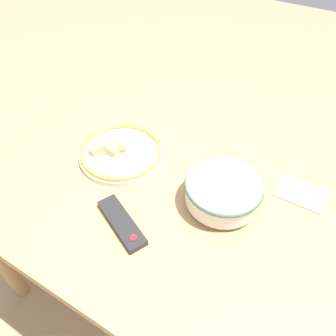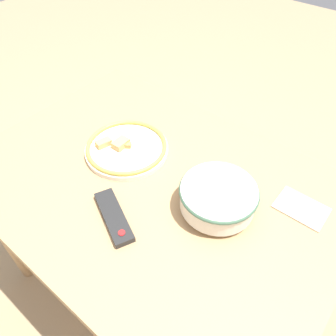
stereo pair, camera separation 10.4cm
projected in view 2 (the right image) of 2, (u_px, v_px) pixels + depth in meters
The scene contains 6 objects.
ground_plane at pixel (157, 282), 1.59m from camera, with size 8.00×8.00×0.00m, color #9E8460.
dining_table at pixel (153, 199), 1.12m from camera, with size 1.20×0.86×0.73m.
noodle_bowl at pixel (218, 197), 0.94m from camera, with size 0.23×0.23×0.09m.
food_plate at pixel (126, 148), 1.14m from camera, with size 0.29×0.29×0.04m.
tv_remote at pixel (114, 217), 0.95m from camera, with size 0.20×0.14×0.02m.
folded_napkin at pixel (301, 208), 0.98m from camera, with size 0.15×0.10×0.01m.
Camera 2 is at (-0.49, 0.52, 1.52)m, focal length 35.00 mm.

